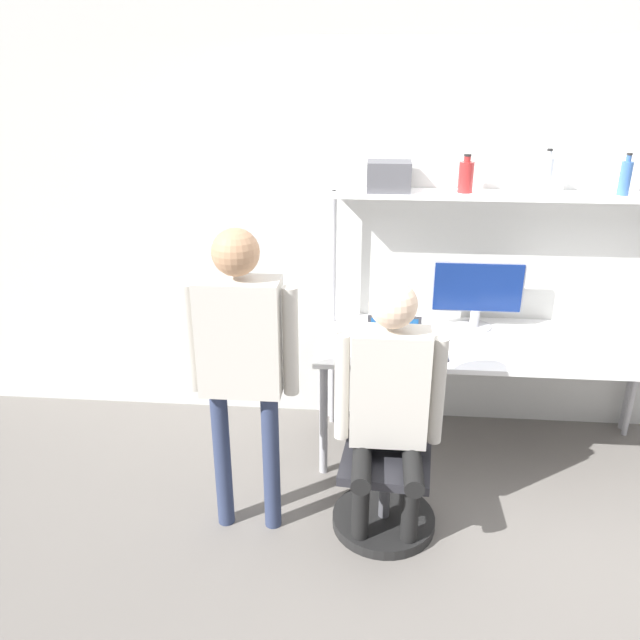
{
  "coord_description": "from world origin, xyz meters",
  "views": [
    {
      "loc": [
        -0.76,
        -3.13,
        2.35
      ],
      "look_at": [
        -1.01,
        -0.17,
        1.12
      ],
      "focal_mm": 35.0,
      "sensor_mm": 36.0,
      "label": 1
    }
  ],
  "objects": [
    {
      "name": "ground_plane",
      "position": [
        0.0,
        0.0,
        0.0
      ],
      "size": [
        12.0,
        12.0,
        0.0
      ],
      "primitive_type": "plane",
      "color": "slate"
    },
    {
      "name": "wall_back",
      "position": [
        0.0,
        0.84,
        1.35
      ],
      "size": [
        8.0,
        0.06,
        2.7
      ],
      "color": "silver",
      "rests_on": "ground_plane"
    },
    {
      "name": "desk",
      "position": [
        0.0,
        0.42,
        0.71
      ],
      "size": [
        2.15,
        0.79,
        0.77
      ],
      "color": "white",
      "rests_on": "ground_plane"
    },
    {
      "name": "shelf_unit",
      "position": [
        0.0,
        0.67,
        1.43
      ],
      "size": [
        2.04,
        0.27,
        1.63
      ],
      "color": "white",
      "rests_on": "ground_plane"
    },
    {
      "name": "monitor",
      "position": [
        -0.09,
        0.64,
        1.01
      ],
      "size": [
        0.57,
        0.22,
        0.44
      ],
      "color": "#B7B7BC",
      "rests_on": "desk"
    },
    {
      "name": "laptop",
      "position": [
        -0.61,
        0.21,
        0.83
      ],
      "size": [
        0.32,
        0.21,
        0.21
      ],
      "color": "#333338",
      "rests_on": "desk"
    },
    {
      "name": "cell_phone",
      "position": [
        -0.33,
        0.19,
        0.78
      ],
      "size": [
        0.07,
        0.15,
        0.01
      ],
      "color": "black",
      "rests_on": "desk"
    },
    {
      "name": "office_chair",
      "position": [
        -0.64,
        -0.33,
        0.27
      ],
      "size": [
        0.56,
        0.56,
        0.89
      ],
      "color": "black",
      "rests_on": "ground_plane"
    },
    {
      "name": "person_seated",
      "position": [
        -0.65,
        -0.37,
        0.82
      ],
      "size": [
        0.56,
        0.48,
        1.4
      ],
      "color": "black",
      "rests_on": "ground_plane"
    },
    {
      "name": "person_standing",
      "position": [
        -1.38,
        -0.42,
        1.06
      ],
      "size": [
        0.57,
        0.22,
        1.66
      ],
      "color": "#2D3856",
      "rests_on": "ground_plane"
    },
    {
      "name": "bottle_red",
      "position": [
        -0.22,
        0.67,
        1.73
      ],
      "size": [
        0.09,
        0.09,
        0.22
      ],
      "color": "maroon",
      "rests_on": "shelf_unit"
    },
    {
      "name": "bottle_blue",
      "position": [
        0.7,
        0.67,
        1.73
      ],
      "size": [
        0.07,
        0.07,
        0.24
      ],
      "color": "#335999",
      "rests_on": "shelf_unit"
    },
    {
      "name": "bottle_clear",
      "position": [
        0.25,
        0.67,
        1.74
      ],
      "size": [
        0.06,
        0.06,
        0.26
      ],
      "color": "silver",
      "rests_on": "shelf_unit"
    },
    {
      "name": "storage_box",
      "position": [
        -0.67,
        0.67,
        1.72
      ],
      "size": [
        0.26,
        0.2,
        0.18
      ],
      "color": "#4C4C51",
      "rests_on": "shelf_unit"
    }
  ]
}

